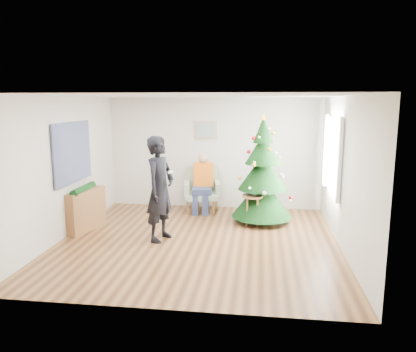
# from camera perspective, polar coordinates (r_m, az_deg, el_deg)

# --- Properties ---
(floor) EXTENTS (5.00, 5.00, 0.00)m
(floor) POSITION_cam_1_polar(r_m,az_deg,el_deg) (7.48, -1.37, -9.13)
(floor) COLOR brown
(floor) RESTS_ON ground
(ceiling) EXTENTS (5.00, 5.00, 0.00)m
(ceiling) POSITION_cam_1_polar(r_m,az_deg,el_deg) (7.05, -1.46, 11.21)
(ceiling) COLOR white
(ceiling) RESTS_ON wall_back
(wall_back) EXTENTS (5.00, 0.00, 5.00)m
(wall_back) POSITION_cam_1_polar(r_m,az_deg,el_deg) (9.60, 0.87, 3.22)
(wall_back) COLOR silver
(wall_back) RESTS_ON floor
(wall_front) EXTENTS (5.00, 0.00, 5.00)m
(wall_front) POSITION_cam_1_polar(r_m,az_deg,el_deg) (4.75, -6.05, -4.30)
(wall_front) COLOR silver
(wall_front) RESTS_ON floor
(wall_left) EXTENTS (0.00, 5.00, 5.00)m
(wall_left) POSITION_cam_1_polar(r_m,az_deg,el_deg) (7.92, -19.59, 1.08)
(wall_left) COLOR silver
(wall_left) RESTS_ON floor
(wall_right) EXTENTS (0.00, 5.00, 5.00)m
(wall_right) POSITION_cam_1_polar(r_m,az_deg,el_deg) (7.21, 18.63, 0.26)
(wall_right) COLOR silver
(wall_right) RESTS_ON floor
(window_panel) EXTENTS (0.04, 1.30, 1.40)m
(window_panel) POSITION_cam_1_polar(r_m,az_deg,el_deg) (8.15, 17.17, 2.88)
(window_panel) COLOR white
(window_panel) RESTS_ON wall_right
(curtains) EXTENTS (0.05, 1.75, 1.50)m
(curtains) POSITION_cam_1_polar(r_m,az_deg,el_deg) (8.14, 16.96, 2.89)
(curtains) COLOR white
(curtains) RESTS_ON wall_right
(christmas_tree) EXTENTS (1.26, 1.26, 2.28)m
(christmas_tree) POSITION_cam_1_polar(r_m,az_deg,el_deg) (8.47, 7.66, 0.29)
(christmas_tree) COLOR #3F2816
(christmas_tree) RESTS_ON floor
(stool) EXTENTS (0.41, 0.41, 0.62)m
(stool) POSITION_cam_1_polar(r_m,az_deg,el_deg) (8.38, 6.25, -4.76)
(stool) COLOR brown
(stool) RESTS_ON floor
(laptop) EXTENTS (0.40, 0.34, 0.03)m
(laptop) POSITION_cam_1_polar(r_m,az_deg,el_deg) (8.30, 6.30, -2.64)
(laptop) COLOR silver
(laptop) RESTS_ON stool
(armchair) EXTENTS (0.89, 0.83, 1.03)m
(armchair) POSITION_cam_1_polar(r_m,az_deg,el_deg) (9.37, -0.81, -2.68)
(armchair) COLOR #97B08E
(armchair) RESTS_ON floor
(seated_person) EXTENTS (0.49, 0.68, 1.34)m
(seated_person) POSITION_cam_1_polar(r_m,az_deg,el_deg) (9.24, -0.80, -0.87)
(seated_person) COLOR navy
(seated_person) RESTS_ON armchair
(standing_man) EXTENTS (0.64, 0.80, 1.91)m
(standing_man) POSITION_cam_1_polar(r_m,az_deg,el_deg) (7.36, -6.76, -1.80)
(standing_man) COLOR black
(standing_man) RESTS_ON floor
(game_controller) EXTENTS (0.07, 0.13, 0.04)m
(game_controller) POSITION_cam_1_polar(r_m,az_deg,el_deg) (7.22, -5.30, 0.56)
(game_controller) COLOR white
(game_controller) RESTS_ON standing_man
(console) EXTENTS (0.52, 1.04, 0.80)m
(console) POSITION_cam_1_polar(r_m,az_deg,el_deg) (8.37, -16.97, -4.59)
(console) COLOR brown
(console) RESTS_ON floor
(garland) EXTENTS (0.14, 0.90, 0.14)m
(garland) POSITION_cam_1_polar(r_m,az_deg,el_deg) (8.28, -17.13, -1.78)
(garland) COLOR black
(garland) RESTS_ON console
(tapestry) EXTENTS (0.03, 1.50, 1.15)m
(tapestry) POSITION_cam_1_polar(r_m,az_deg,el_deg) (8.14, -18.49, 3.16)
(tapestry) COLOR black
(tapestry) RESTS_ON wall_left
(framed_picture) EXTENTS (0.52, 0.05, 0.42)m
(framed_picture) POSITION_cam_1_polar(r_m,az_deg,el_deg) (9.54, -0.34, 6.49)
(framed_picture) COLOR tan
(framed_picture) RESTS_ON wall_back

